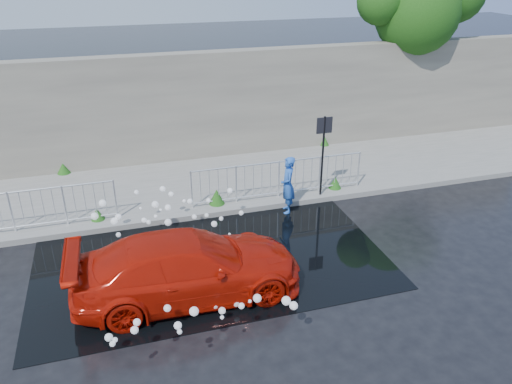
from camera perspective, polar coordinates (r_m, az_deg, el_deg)
The scene contains 13 objects.
ground at distance 11.03m, azimuth -6.72°, elevation -10.52°, with size 90.00×90.00×0.00m, color black.
pavement at distance 15.30m, azimuth -10.17°, elevation 0.46°, with size 30.00×4.00×0.15m, color slate.
curb at distance 13.52m, azimuth -9.07°, elevation -2.97°, with size 30.00×0.25×0.16m, color slate.
retaining_wall at distance 16.73m, azimuth -11.65°, elevation 9.21°, with size 30.00×0.60×3.50m, color #655F55.
puddle at distance 11.91m, azimuth -5.23°, elevation -7.39°, with size 8.00×5.00×0.01m, color black.
sign_post at distance 13.98m, azimuth 7.70°, elevation 5.51°, with size 0.45×0.06×2.50m.
tree at distance 19.70m, azimuth 18.44°, elevation 19.35°, with size 4.86×3.01×6.25m.
railing_left at distance 13.73m, azimuth -26.21°, elevation -1.92°, with size 5.05×0.05×1.10m.
railing_right at distance 14.15m, azimuth 2.61°, elevation 1.65°, with size 5.05×0.05×1.10m.
weeds at distance 14.69m, azimuth -9.81°, elevation 0.47°, with size 12.17×3.93×0.43m.
water_spray at distance 11.14m, azimuth -9.56°, elevation -5.94°, with size 3.57×5.47×1.06m.
red_car at distance 10.41m, azimuth -7.78°, elevation -8.46°, with size 1.91×4.70×1.36m, color #B61407.
person at distance 13.54m, azimuth 3.66°, elevation 0.80°, with size 0.59×0.39×1.61m, color blue.
Camera 1 is at (-1.32, -8.84, 6.47)m, focal length 35.00 mm.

